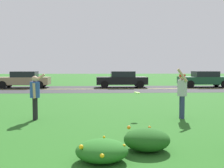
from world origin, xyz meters
The scene contains 11 objects.
ground_plane centered at (0.00, 10.92, 0.00)m, with size 120.00×120.00×0.00m, color #26601E.
highway_strip centered at (0.00, 21.84, 0.00)m, with size 120.00×7.24×0.01m, color #2D2D30.
highway_center_stripe centered at (0.00, 21.84, 0.01)m, with size 120.00×0.16×0.00m, color yellow.
daylily_clump_near_camera centered at (0.54, 4.03, 0.22)m, with size 1.05×1.01×0.45m.
daylily_clump_mid_left centered at (1.56, 4.69, 0.25)m, with size 1.04×0.98×0.52m.
person_thrower_blue_shirt centered at (-1.73, 8.48, 0.93)m, with size 0.50×0.48×1.64m.
person_catcher_red_cap_gray_shirt centered at (3.52, 8.48, 0.98)m, with size 0.43×0.48×1.82m.
frisbee_lime centered at (1.91, 8.65, 0.93)m, with size 0.24×0.23×0.08m.
car_dark_green_leftmost centered at (10.22, 23.46, 0.74)m, with size 4.50×2.00×1.45m.
car_black_center_left centered at (2.67, 23.46, 0.74)m, with size 4.50×2.00×1.45m.
car_tan_center_right centered at (-6.00, 23.46, 0.74)m, with size 4.50×2.00×1.45m.
Camera 1 is at (0.45, -1.40, 1.88)m, focal length 44.68 mm.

